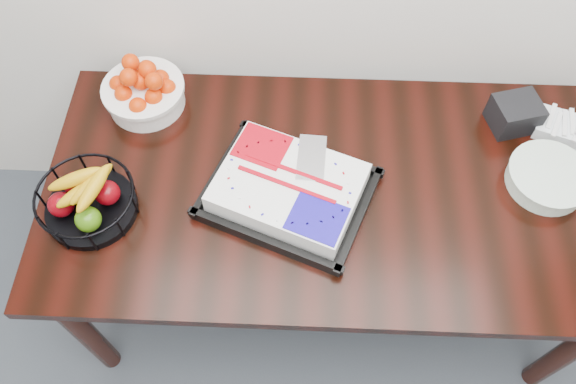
{
  "coord_description": "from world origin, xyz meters",
  "views": [
    {
      "loc": [
        -0.1,
        1.07,
        2.23
      ],
      "look_at": [
        -0.14,
        1.92,
        0.83
      ],
      "focal_mm": 35.0,
      "sensor_mm": 36.0,
      "label": 1
    }
  ],
  "objects_px": {
    "plate_stack": "(547,178)",
    "napkin_box": "(515,114)",
    "cake_tray": "(288,189)",
    "table": "(331,200)",
    "fruit_basket": "(87,200)",
    "tangerine_bowl": "(143,89)"
  },
  "relations": [
    {
      "from": "table",
      "to": "plate_stack",
      "type": "distance_m",
      "value": 0.67
    },
    {
      "from": "fruit_basket",
      "to": "napkin_box",
      "type": "distance_m",
      "value": 1.37
    },
    {
      "from": "fruit_basket",
      "to": "cake_tray",
      "type": "bearing_deg",
      "value": 6.99
    },
    {
      "from": "table",
      "to": "fruit_basket",
      "type": "xyz_separation_m",
      "value": [
        -0.73,
        -0.12,
        0.15
      ]
    },
    {
      "from": "table",
      "to": "cake_tray",
      "type": "distance_m",
      "value": 0.19
    },
    {
      "from": "fruit_basket",
      "to": "plate_stack",
      "type": "height_order",
      "value": "fruit_basket"
    },
    {
      "from": "cake_tray",
      "to": "tangerine_bowl",
      "type": "xyz_separation_m",
      "value": [
        -0.5,
        0.35,
        0.03
      ]
    },
    {
      "from": "table",
      "to": "fruit_basket",
      "type": "height_order",
      "value": "fruit_basket"
    },
    {
      "from": "cake_tray",
      "to": "plate_stack",
      "type": "xyz_separation_m",
      "value": [
        0.8,
        0.08,
        -0.01
      ]
    },
    {
      "from": "cake_tray",
      "to": "napkin_box",
      "type": "bearing_deg",
      "value": 23.45
    },
    {
      "from": "cake_tray",
      "to": "tangerine_bowl",
      "type": "bearing_deg",
      "value": 144.52
    },
    {
      "from": "cake_tray",
      "to": "fruit_basket",
      "type": "relative_size",
      "value": 1.99
    },
    {
      "from": "table",
      "to": "plate_stack",
      "type": "relative_size",
      "value": 7.14
    },
    {
      "from": "plate_stack",
      "to": "napkin_box",
      "type": "distance_m",
      "value": 0.24
    },
    {
      "from": "table",
      "to": "tangerine_bowl",
      "type": "height_order",
      "value": "tangerine_bowl"
    },
    {
      "from": "table",
      "to": "plate_stack",
      "type": "bearing_deg",
      "value": 3.21
    },
    {
      "from": "cake_tray",
      "to": "plate_stack",
      "type": "distance_m",
      "value": 0.8
    },
    {
      "from": "table",
      "to": "cake_tray",
      "type": "xyz_separation_m",
      "value": [
        -0.14,
        -0.05,
        0.13
      ]
    },
    {
      "from": "fruit_basket",
      "to": "plate_stack",
      "type": "relative_size",
      "value": 1.15
    },
    {
      "from": "table",
      "to": "fruit_basket",
      "type": "distance_m",
      "value": 0.75
    },
    {
      "from": "plate_stack",
      "to": "cake_tray",
      "type": "bearing_deg",
      "value": -174.08
    },
    {
      "from": "tangerine_bowl",
      "to": "plate_stack",
      "type": "height_order",
      "value": "tangerine_bowl"
    }
  ]
}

